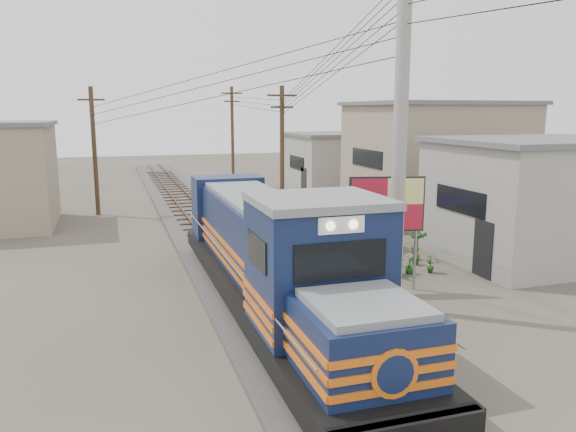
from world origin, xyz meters
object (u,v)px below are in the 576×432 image
object	(u,v)px
locomotive	(274,259)
vendor	(374,224)
billboard	(387,207)
market_umbrella	(360,201)

from	to	relation	value
locomotive	vendor	xyz separation A→B (m)	(6.81, 7.53, -0.89)
locomotive	billboard	distance (m)	4.32
billboard	vendor	world-z (taller)	billboard
market_umbrella	vendor	distance (m)	1.86
billboard	vendor	distance (m)	7.25
locomotive	billboard	size ratio (longest dim) A/B	4.11
locomotive	vendor	distance (m)	10.19
billboard	market_umbrella	bearing A→B (deg)	87.19
billboard	market_umbrella	size ratio (longest dim) A/B	1.59
vendor	billboard	bearing A→B (deg)	31.39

